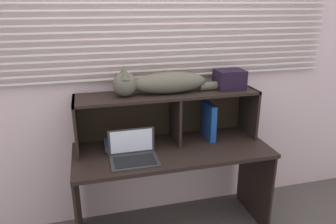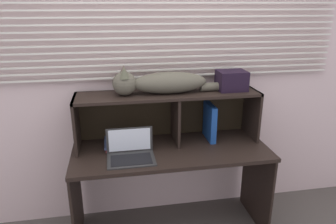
{
  "view_description": "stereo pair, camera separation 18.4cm",
  "coord_description": "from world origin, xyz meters",
  "px_view_note": "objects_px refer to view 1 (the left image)",
  "views": [
    {
      "loc": [
        -0.6,
        -1.94,
        1.82
      ],
      "look_at": [
        0.0,
        0.34,
        1.0
      ],
      "focal_mm": 33.76,
      "sensor_mm": 36.0,
      "label": 1
    },
    {
      "loc": [
        -0.42,
        -1.98,
        1.82
      ],
      "look_at": [
        0.0,
        0.34,
        1.0
      ],
      "focal_mm": 33.76,
      "sensor_mm": 36.0,
      "label": 2
    }
  ],
  "objects_px": {
    "cat": "(160,83)",
    "laptop": "(133,154)",
    "book_stack": "(115,145)",
    "storage_box": "(230,79)",
    "binder_upright": "(209,121)"
  },
  "relations": [
    {
      "from": "binder_upright",
      "to": "storage_box",
      "type": "relative_size",
      "value": 1.33
    },
    {
      "from": "cat",
      "to": "book_stack",
      "type": "bearing_deg",
      "value": -179.86
    },
    {
      "from": "binder_upright",
      "to": "book_stack",
      "type": "xyz_separation_m",
      "value": [
        -0.78,
        -0.0,
        -0.13
      ]
    },
    {
      "from": "book_stack",
      "to": "storage_box",
      "type": "distance_m",
      "value": 1.05
    },
    {
      "from": "binder_upright",
      "to": "book_stack",
      "type": "distance_m",
      "value": 0.79
    },
    {
      "from": "laptop",
      "to": "book_stack",
      "type": "bearing_deg",
      "value": 116.28
    },
    {
      "from": "storage_box",
      "to": "cat",
      "type": "bearing_deg",
      "value": -180.0
    },
    {
      "from": "laptop",
      "to": "book_stack",
      "type": "relative_size",
      "value": 1.38
    },
    {
      "from": "laptop",
      "to": "binder_upright",
      "type": "distance_m",
      "value": 0.71
    },
    {
      "from": "laptop",
      "to": "storage_box",
      "type": "relative_size",
      "value": 1.53
    },
    {
      "from": "storage_box",
      "to": "laptop",
      "type": "bearing_deg",
      "value": -164.58
    },
    {
      "from": "cat",
      "to": "binder_upright",
      "type": "distance_m",
      "value": 0.53
    },
    {
      "from": "cat",
      "to": "laptop",
      "type": "distance_m",
      "value": 0.57
    },
    {
      "from": "binder_upright",
      "to": "laptop",
      "type": "bearing_deg",
      "value": -161.0
    },
    {
      "from": "laptop",
      "to": "binder_upright",
      "type": "relative_size",
      "value": 1.15
    }
  ]
}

